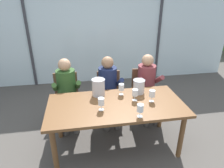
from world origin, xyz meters
TOP-DOWN VIEW (x-y plane):
  - ground at (0.00, 1.00)m, footprint 14.00×14.00m
  - window_glass_panel at (0.00, 2.60)m, footprint 7.11×0.03m
  - window_mullion_left at (-1.60, 2.58)m, footprint 0.06×0.06m
  - window_mullion_right at (1.60, 2.58)m, footprint 0.06×0.06m
  - hillside_vineyard at (0.00, 5.90)m, footprint 13.11×2.40m
  - dining_table at (0.00, 0.00)m, footprint 1.91×0.93m
  - chair_near_curtain at (-0.74, 0.91)m, footprint 0.44×0.44m
  - chair_left_of_center at (0.03, 0.86)m, footprint 0.45×0.45m
  - chair_center at (0.69, 0.88)m, footprint 0.47×0.47m
  - person_olive_shirt at (-0.71, 0.74)m, footprint 0.49×0.63m
  - person_navy_polo at (0.01, 0.74)m, footprint 0.47×0.62m
  - person_maroon_top at (0.71, 0.74)m, footprint 0.46×0.61m
  - ice_bucket_primary at (0.41, 0.28)m, footprint 0.18×0.18m
  - ice_bucket_secondary at (-0.21, 0.31)m, footprint 0.20×0.20m
  - wine_glass_by_left_taster at (0.24, -0.36)m, footprint 0.08×0.08m
  - wine_glass_near_bucket at (-0.22, -0.12)m, footprint 0.08×0.08m
  - wine_glass_center_pour at (0.52, -0.01)m, footprint 0.08×0.08m
  - wine_glass_by_right_taster at (0.13, 0.27)m, footprint 0.08×0.08m
  - wine_glass_spare_empty at (0.29, 0.06)m, footprint 0.08×0.08m

SIDE VIEW (x-z plane):
  - ground at x=0.00m, z-range 0.00..0.00m
  - chair_near_curtain at x=-0.74m, z-range 0.07..0.95m
  - chair_left_of_center at x=0.03m, z-range 0.07..0.95m
  - chair_center at x=0.69m, z-range 0.07..0.95m
  - dining_table at x=0.00m, z-range 0.29..1.04m
  - person_olive_shirt at x=-0.71m, z-range 0.08..1.28m
  - person_navy_polo at x=0.01m, z-range 0.08..1.28m
  - person_maroon_top at x=0.71m, z-range 0.08..1.28m
  - hillside_vineyard at x=0.00m, z-range 0.00..1.69m
  - ice_bucket_primary at x=0.41m, z-range 0.75..0.97m
  - wine_glass_by_left_taster at x=0.24m, z-range 0.78..0.95m
  - wine_glass_near_bucket at x=-0.22m, z-range 0.78..0.95m
  - wine_glass_center_pour at x=0.52m, z-range 0.78..0.95m
  - wine_glass_by_right_taster at x=0.13m, z-range 0.78..0.95m
  - wine_glass_spare_empty at x=0.29m, z-range 0.78..0.95m
  - ice_bucket_secondary at x=-0.21m, z-range 0.75..1.01m
  - window_glass_panel at x=0.00m, z-range 0.00..2.60m
  - window_mullion_left at x=-1.60m, z-range 0.00..2.60m
  - window_mullion_right at x=1.60m, z-range 0.00..2.60m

